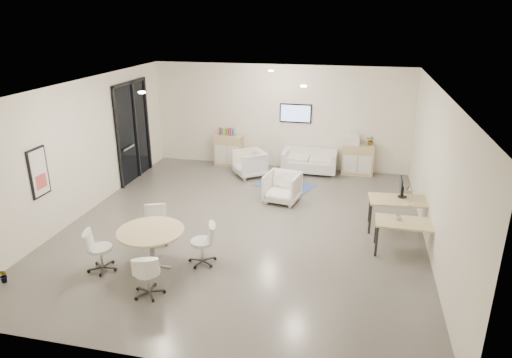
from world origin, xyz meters
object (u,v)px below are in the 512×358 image
at_px(loveseat, 309,162).
at_px(desk_front, 409,225).
at_px(armchair_left, 250,162).
at_px(desk_rear, 402,203).
at_px(sideboard_right, 358,160).
at_px(sideboard_left, 229,150).
at_px(round_table, 151,234).
at_px(armchair_right, 282,186).

distance_m(loveseat, desk_front, 5.22).
relative_size(loveseat, armchair_left, 1.90).
height_order(armchair_left, desk_rear, armchair_left).
height_order(sideboard_right, desk_rear, sideboard_right).
bearing_deg(sideboard_left, armchair_left, -43.77).
height_order(loveseat, armchair_left, armchair_left).
bearing_deg(loveseat, armchair_left, -157.60).
height_order(loveseat, desk_rear, desk_rear).
relative_size(sideboard_left, round_table, 0.77).
xyz_separation_m(sideboard_left, desk_front, (5.14, -4.72, 0.12)).
bearing_deg(loveseat, round_table, -110.23).
bearing_deg(round_table, desk_front, 18.93).
height_order(sideboard_left, armchair_right, sideboard_left).
relative_size(desk_rear, desk_front, 1.13).
height_order(armchair_right, desk_front, armchair_right).
distance_m(armchair_left, desk_front, 5.74).
distance_m(armchair_left, desk_rear, 5.05).
height_order(loveseat, armchair_right, armchair_right).
relative_size(sideboard_left, armchair_right, 1.15).
relative_size(armchair_left, armchair_right, 1.00).
bearing_deg(desk_front, desk_rear, 93.98).
distance_m(armchair_left, armchair_right, 2.19).
distance_m(loveseat, round_table, 6.65).
distance_m(sideboard_right, armchair_right, 3.22).
distance_m(sideboard_right, desk_rear, 3.84).
height_order(armchair_left, desk_front, armchair_left).
bearing_deg(sideboard_right, sideboard_left, -179.98).
distance_m(sideboard_left, desk_rear, 6.28).
bearing_deg(desk_front, round_table, -160.57).
bearing_deg(armchair_left, sideboard_right, 68.39).
bearing_deg(sideboard_left, desk_rear, -36.02).
bearing_deg(armchair_right, desk_front, -25.69).
height_order(sideboard_right, armchair_left, sideboard_right).
relative_size(sideboard_right, round_table, 0.73).
distance_m(loveseat, armchair_right, 2.51).
xyz_separation_m(sideboard_left, round_table, (0.30, -6.38, 0.20)).
relative_size(sideboard_left, loveseat, 0.60).
height_order(desk_rear, round_table, round_table).
bearing_deg(desk_rear, sideboard_right, 100.91).
bearing_deg(sideboard_left, sideboard_right, 0.02).
xyz_separation_m(desk_front, round_table, (-4.84, -1.66, 0.08)).
bearing_deg(loveseat, armchair_right, -99.43).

